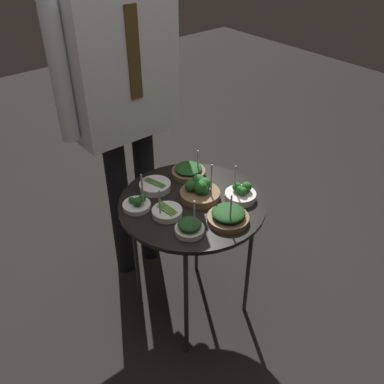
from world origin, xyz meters
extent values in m
plane|color=black|center=(0.00, 0.00, 0.00)|extent=(8.00, 8.00, 0.00)
cylinder|color=black|center=(0.00, 0.00, 0.67)|extent=(0.64, 0.64, 0.02)
cylinder|color=#2D2D2D|center=(0.19, -0.19, 0.33)|extent=(0.02, 0.02, 0.66)
cylinder|color=#2D2D2D|center=(-0.19, -0.19, 0.33)|extent=(0.02, 0.02, 0.66)
cylinder|color=#2D2D2D|center=(0.19, 0.19, 0.33)|extent=(0.02, 0.02, 0.66)
cylinder|color=#2D2D2D|center=(-0.19, 0.19, 0.33)|extent=(0.02, 0.02, 0.66)
cylinder|color=brown|center=(0.05, 0.00, 0.69)|extent=(0.18, 0.18, 0.03)
sphere|color=#236023|center=(0.07, 0.00, 0.74)|extent=(0.06, 0.06, 0.06)
sphere|color=#236023|center=(0.07, 0.04, 0.74)|extent=(0.06, 0.06, 0.06)
sphere|color=#236023|center=(0.02, 0.03, 0.74)|extent=(0.05, 0.05, 0.05)
sphere|color=#236023|center=(0.04, -0.01, 0.74)|extent=(0.06, 0.06, 0.06)
sphere|color=#236023|center=(0.05, -0.02, 0.73)|extent=(0.04, 0.04, 0.04)
cylinder|color=#ADADB2|center=(0.07, -0.05, 0.77)|extent=(0.01, 0.01, 0.18)
cylinder|color=white|center=(-0.07, 0.18, 0.69)|extent=(0.14, 0.14, 0.03)
ellipsoid|color=#5B8938|center=(-0.06, 0.18, 0.71)|extent=(0.04, 0.12, 0.01)
ellipsoid|color=#5B8938|center=(-0.07, 0.18, 0.71)|extent=(0.04, 0.12, 0.01)
ellipsoid|color=#5B8938|center=(-0.08, 0.18, 0.71)|extent=(0.04, 0.12, 0.01)
cylinder|color=white|center=(-0.21, 0.12, 0.69)|extent=(0.12, 0.12, 0.02)
sphere|color=#236023|center=(-0.17, 0.12, 0.72)|extent=(0.03, 0.03, 0.03)
sphere|color=#236023|center=(-0.22, 0.14, 0.71)|extent=(0.03, 0.03, 0.03)
sphere|color=#236023|center=(-0.21, 0.10, 0.72)|extent=(0.04, 0.04, 0.04)
cylinder|color=#ADADB2|center=(-0.19, 0.09, 0.77)|extent=(0.01, 0.01, 0.17)
cylinder|color=silver|center=(-0.14, -0.15, 0.69)|extent=(0.12, 0.12, 0.02)
ellipsoid|color=#1E4C1E|center=(-0.14, -0.15, 0.72)|extent=(0.09, 0.09, 0.03)
cylinder|color=#ADADB2|center=(-0.14, -0.18, 0.77)|extent=(0.01, 0.01, 0.17)
cylinder|color=brown|center=(0.03, -0.20, 0.69)|extent=(0.17, 0.17, 0.02)
ellipsoid|color=#194219|center=(0.03, -0.20, 0.72)|extent=(0.14, 0.14, 0.04)
cylinder|color=#ADADB2|center=(0.00, -0.23, 0.76)|extent=(0.01, 0.01, 0.16)
cylinder|color=silver|center=(0.17, -0.12, 0.69)|extent=(0.14, 0.14, 0.03)
sphere|color=#236023|center=(0.20, -0.13, 0.73)|extent=(0.04, 0.04, 0.04)
sphere|color=#236023|center=(0.17, -0.10, 0.73)|extent=(0.04, 0.04, 0.04)
sphere|color=#236023|center=(0.17, -0.12, 0.73)|extent=(0.04, 0.04, 0.04)
sphere|color=#236023|center=(0.17, -0.14, 0.73)|extent=(0.04, 0.04, 0.04)
cylinder|color=#ADADB2|center=(0.17, -0.08, 0.76)|extent=(0.01, 0.01, 0.15)
cylinder|color=brown|center=(0.12, 0.17, 0.69)|extent=(0.16, 0.16, 0.02)
ellipsoid|color=#1E4C1E|center=(0.12, 0.17, 0.72)|extent=(0.13, 0.13, 0.02)
cylinder|color=#ADADB2|center=(0.16, 0.15, 0.74)|extent=(0.01, 0.01, 0.13)
cylinder|color=white|center=(-0.14, -0.01, 0.69)|extent=(0.13, 0.13, 0.03)
ellipsoid|color=#7AA847|center=(-0.12, 0.00, 0.71)|extent=(0.02, 0.11, 0.01)
ellipsoid|color=#7AA847|center=(-0.13, -0.01, 0.71)|extent=(0.02, 0.11, 0.01)
ellipsoid|color=#7AA847|center=(-0.14, -0.01, 0.71)|extent=(0.02, 0.11, 0.01)
ellipsoid|color=#7AA847|center=(-0.15, -0.01, 0.71)|extent=(0.02, 0.11, 0.01)
cylinder|color=#ADADB2|center=(-0.17, -0.01, 0.75)|extent=(0.01, 0.01, 0.14)
cylinder|color=black|center=(-0.10, 0.46, 0.42)|extent=(0.11, 0.11, 0.85)
cylinder|color=black|center=(0.06, 0.46, 0.42)|extent=(0.11, 0.11, 0.85)
cube|color=silver|center=(-0.02, 0.46, 1.16)|extent=(0.48, 0.23, 0.63)
cube|color=#4C3819|center=(-0.02, 0.35, 1.24)|extent=(0.06, 0.01, 0.38)
cylinder|color=silver|center=(-0.30, 0.46, 1.19)|extent=(0.08, 0.08, 0.58)
cylinder|color=silver|center=(0.26, 0.46, 1.19)|extent=(0.08, 0.08, 0.58)
camera|label=1|loc=(-0.95, -1.14, 1.78)|focal=40.00mm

